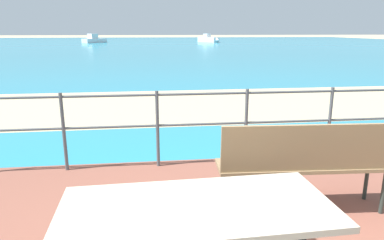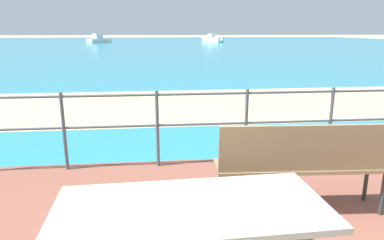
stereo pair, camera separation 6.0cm
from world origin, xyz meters
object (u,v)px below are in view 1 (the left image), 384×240
object	(u,v)px
picnic_table	(197,231)
boat_near	(209,39)
park_bench	(307,159)
boat_mid	(95,40)

from	to	relation	value
picnic_table	boat_near	distance (m)	51.21
park_bench	picnic_table	bearing A→B (deg)	45.70
picnic_table	boat_mid	distance (m)	50.85
park_bench	boat_mid	xyz separation A→B (m)	(-9.14, 49.11, -0.19)
picnic_table	boat_mid	xyz separation A→B (m)	(-7.93, 50.23, -0.20)
boat_near	park_bench	bearing A→B (deg)	-37.48
park_bench	boat_mid	bearing A→B (deg)	-76.45
picnic_table	park_bench	distance (m)	1.65
boat_near	boat_mid	bearing A→B (deg)	-118.14
boat_near	boat_mid	size ratio (longest dim) A/B	1.19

